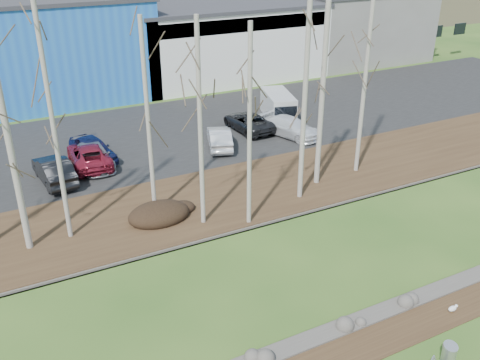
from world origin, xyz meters
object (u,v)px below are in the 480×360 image
car_0 (54,170)px  van_white (279,106)px  car_1 (89,155)px  car_6 (290,127)px  seagull (453,308)px  car_4 (219,138)px  car_5 (248,122)px  car_3 (93,149)px  litter_bin (448,356)px  car_2 (94,156)px

car_0 → van_white: bearing=-173.2°
car_1 → car_6: 13.60m
seagull → car_4: size_ratio=0.11×
car_6 → car_1: bearing=154.4°
car_0 → car_5: car_0 is taller
car_3 → car_6: 13.30m
car_0 → car_1: (2.32, 1.41, -0.05)m
car_0 → litter_bin: bearing=108.6°
litter_bin → car_1: 22.95m
litter_bin → car_0: (-9.10, 20.52, 0.46)m
car_5 → van_white: size_ratio=1.00×
car_3 → car_5: (11.09, 0.20, -0.07)m
seagull → car_5: 21.12m
car_1 → van_white: size_ratio=1.06×
car_3 → van_white: 14.49m
car_1 → car_2: bearing=150.3°
litter_bin → car_1: car_1 is taller
seagull → car_3: size_ratio=0.11×
car_3 → van_white: bearing=-6.0°
car_2 → car_3: bearing=81.4°
car_0 → car_6: car_0 is taller
car_2 → car_5: 11.30m
car_5 → car_6: (2.03, -2.36, 0.01)m
car_3 → car_6: bearing=-21.4°
litter_bin → car_3: car_3 is taller
car_6 → car_2: bearing=155.0°
seagull → car_2: (-8.85, 19.86, 0.61)m
car_2 → van_white: van_white is taller
car_1 → car_2: car_1 is taller
car_3 → car_4: size_ratio=1.04×
car_5 → car_6: car_6 is taller
van_white → car_1: bearing=-154.7°
car_3 → seagull: bearing=-79.3°
car_6 → van_white: size_ratio=0.98×
car_0 → car_2: car_0 is taller
car_4 → seagull: bearing=112.3°
seagull → car_1: bearing=125.0°
car_5 → car_2: bearing=3.1°
seagull → car_4: 19.05m
car_0 → seagull: bearing=116.1°
car_1 → car_5: car_1 is taller
van_white → car_6: bearing=-92.6°
car_2 → van_white: size_ratio=0.96×
car_6 → car_5: bearing=111.1°
litter_bin → car_1: bearing=107.2°
seagull → car_1: (-9.10, 20.03, 0.64)m
car_2 → car_4: 8.08m
car_2 → car_5: (11.25, 1.12, -0.00)m
car_4 → litter_bin: bearing=105.8°
car_1 → car_2: 0.30m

